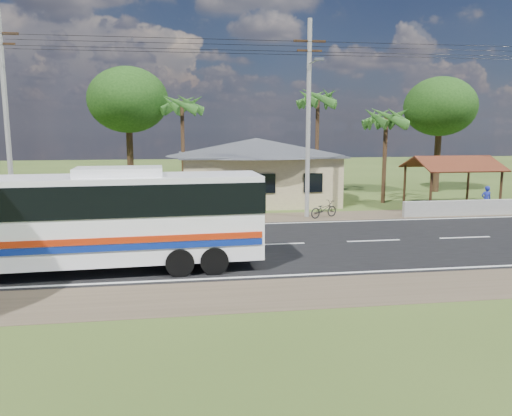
{
  "coord_description": "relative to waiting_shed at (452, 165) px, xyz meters",
  "views": [
    {
      "loc": [
        -4.08,
        -21.21,
        5.18
      ],
      "look_at": [
        -0.79,
        1.0,
        1.5
      ],
      "focal_mm": 35.0,
      "sensor_mm": 36.0,
      "label": 1
    }
  ],
  "objects": [
    {
      "name": "ground",
      "position": [
        -13.0,
        -8.5,
        -2.73
      ],
      "size": [
        120.0,
        120.0,
        0.0
      ],
      "primitive_type": "plane",
      "color": "#354B1B",
      "rests_on": "ground"
    },
    {
      "name": "utility_poles",
      "position": [
        -10.33,
        -2.01,
        3.04
      ],
      "size": [
        32.8,
        2.22,
        11.0
      ],
      "color": "#9E9E99",
      "rests_on": "ground"
    },
    {
      "name": "tree_behind_house",
      "position": [
        -21.0,
        9.5,
        4.39
      ],
      "size": [
        6.0,
        6.0,
        9.61
      ],
      "color": "#47301E",
      "rests_on": "ground"
    },
    {
      "name": "palm_mid",
      "position": [
        -7.0,
        7.0,
        4.43
      ],
      "size": [
        2.8,
        2.8,
        8.2
      ],
      "color": "#47301E",
      "rests_on": "ground"
    },
    {
      "name": "person",
      "position": [
        0.96,
        -2.4,
        -1.9
      ],
      "size": [
        0.64,
        0.46,
        1.66
      ],
      "primitive_type": "imported",
      "rotation": [
        0.0,
        0.0,
        3.04
      ],
      "color": "navy",
      "rests_on": "ground"
    },
    {
      "name": "concrete_barrier",
      "position": [
        -1.0,
        -2.9,
        -2.28
      ],
      "size": [
        7.0,
        0.3,
        0.9
      ],
      "primitive_type": "cube",
      "color": "#9E9E99",
      "rests_on": "ground"
    },
    {
      "name": "palm_far",
      "position": [
        -17.0,
        7.5,
        3.95
      ],
      "size": [
        2.8,
        2.8,
        7.7
      ],
      "color": "#47301E",
      "rests_on": "ground"
    },
    {
      "name": "motorcycle",
      "position": [
        -9.11,
        -2.37,
        -2.24
      ],
      "size": [
        1.96,
        1.37,
        0.98
      ],
      "primitive_type": "imported",
      "rotation": [
        0.0,
        0.0,
        2.01
      ],
      "color": "black",
      "rests_on": "ground"
    },
    {
      "name": "tree_behind_shed",
      "position": [
        3.0,
        7.5,
        3.95
      ],
      "size": [
        5.6,
        5.6,
        9.02
      ],
      "color": "#47301E",
      "rests_on": "ground"
    },
    {
      "name": "waiting_shed",
      "position": [
        0.0,
        0.0,
        0.0
      ],
      "size": [
        5.2,
        4.48,
        3.35
      ],
      "color": "#3B2915",
      "rests_on": "ground"
    },
    {
      "name": "house",
      "position": [
        -12.0,
        4.5,
        -0.09
      ],
      "size": [
        12.4,
        10.0,
        5.0
      ],
      "color": "#C9B786",
      "rests_on": "ground"
    },
    {
      "name": "coach_bus",
      "position": [
        -20.29,
        -11.67,
        -0.58
      ],
      "size": [
        12.2,
        3.11,
        3.75
      ],
      "rotation": [
        0.0,
        0.0,
        0.05
      ],
      "color": "white",
      "rests_on": "ground"
    },
    {
      "name": "palm_near",
      "position": [
        -3.5,
        2.5,
        2.98
      ],
      "size": [
        2.8,
        2.8,
        6.7
      ],
      "color": "#47301E",
      "rests_on": "ground"
    },
    {
      "name": "road",
      "position": [
        -13.0,
        -8.5,
        -2.72
      ],
      "size": [
        120.0,
        16.0,
        0.03
      ],
      "color": "black",
      "rests_on": "ground"
    }
  ]
}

